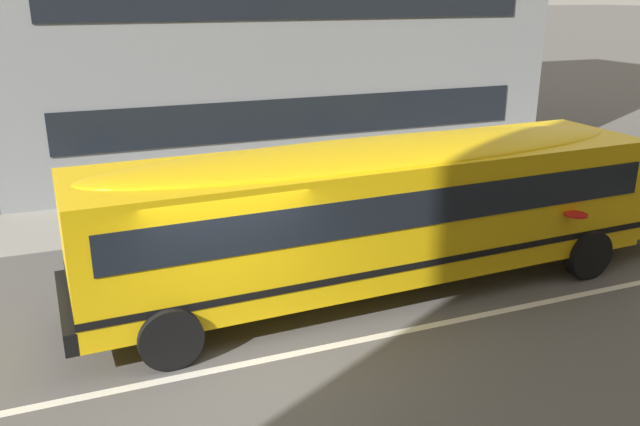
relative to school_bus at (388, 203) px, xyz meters
name	(u,v)px	position (x,y,z in m)	size (l,w,h in m)	color
ground_plane	(241,365)	(-3.26, -1.67, -1.65)	(400.00, 400.00, 0.00)	#54514F
sidewalk_far	(163,215)	(-3.26, 5.71, -1.64)	(120.00, 3.00, 0.01)	gray
lane_centreline	(241,365)	(-3.26, -1.67, -1.64)	(110.00, 0.16, 0.01)	silver
school_bus	(388,203)	(0.00, 0.00, 0.00)	(12.47, 2.97, 2.77)	yellow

